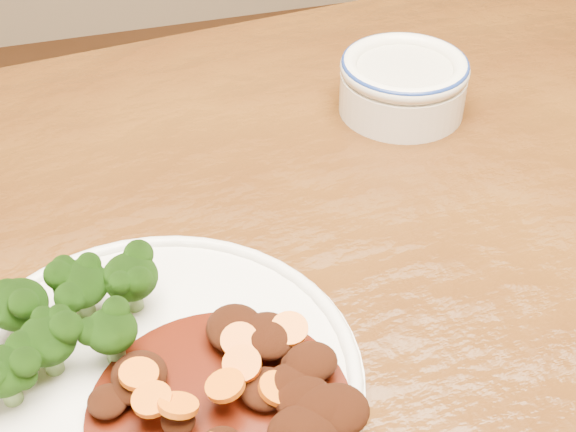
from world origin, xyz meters
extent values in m
cube|color=#57310F|center=(0.00, 0.00, 0.73)|extent=(1.59, 1.07, 0.04)
cylinder|color=white|center=(-0.20, -0.07, 0.76)|extent=(0.29, 0.29, 0.01)
torus|color=white|center=(-0.20, -0.07, 0.76)|extent=(0.29, 0.29, 0.01)
cylinder|color=#628745|center=(-0.22, -0.05, 0.77)|extent=(0.01, 0.01, 0.02)
ellipsoid|color=black|center=(-0.22, -0.05, 0.79)|extent=(0.04, 0.04, 0.03)
cylinder|color=#628745|center=(-0.28, -0.01, 0.77)|extent=(0.01, 0.01, 0.02)
ellipsoid|color=black|center=(-0.28, -0.01, 0.79)|extent=(0.04, 0.04, 0.03)
cylinder|color=#628745|center=(-0.20, 0.00, 0.77)|extent=(0.01, 0.01, 0.02)
ellipsoid|color=black|center=(-0.20, 0.00, 0.79)|extent=(0.04, 0.04, 0.03)
cylinder|color=#628745|center=(-0.23, 0.00, 0.77)|extent=(0.01, 0.01, 0.02)
ellipsoid|color=black|center=(-0.23, 0.00, 0.79)|extent=(0.04, 0.04, 0.03)
cylinder|color=#628745|center=(-0.29, -0.06, 0.77)|extent=(0.01, 0.01, 0.02)
ellipsoid|color=black|center=(-0.29, -0.06, 0.79)|extent=(0.04, 0.04, 0.03)
cylinder|color=#628745|center=(-0.26, -0.05, 0.77)|extent=(0.01, 0.01, 0.02)
ellipsoid|color=black|center=(-0.26, -0.05, 0.79)|extent=(0.04, 0.04, 0.03)
cylinder|color=#421207|center=(-0.16, -0.11, 0.76)|extent=(0.17, 0.17, 0.00)
ellipsoid|color=black|center=(-0.10, -0.10, 0.78)|extent=(0.03, 0.03, 0.02)
ellipsoid|color=black|center=(-0.23, -0.09, 0.77)|extent=(0.03, 0.03, 0.01)
ellipsoid|color=black|center=(-0.12, -0.07, 0.78)|extent=(0.04, 0.04, 0.02)
ellipsoid|color=black|center=(-0.14, -0.06, 0.78)|extent=(0.04, 0.04, 0.02)
ellipsoid|color=black|center=(-0.11, -0.13, 0.78)|extent=(0.04, 0.04, 0.02)
ellipsoid|color=black|center=(-0.21, -0.09, 0.78)|extent=(0.03, 0.03, 0.01)
ellipsoid|color=black|center=(-0.21, -0.08, 0.78)|extent=(0.04, 0.04, 0.02)
ellipsoid|color=black|center=(-0.12, -0.15, 0.78)|extent=(0.04, 0.04, 0.02)
ellipsoid|color=black|center=(-0.19, -0.12, 0.78)|extent=(0.02, 0.02, 0.01)
ellipsoid|color=black|center=(-0.20, -0.08, 0.77)|extent=(0.02, 0.03, 0.01)
ellipsoid|color=black|center=(-0.11, -0.11, 0.78)|extent=(0.04, 0.03, 0.02)
ellipsoid|color=black|center=(-0.10, -0.14, 0.78)|extent=(0.04, 0.04, 0.02)
ellipsoid|color=black|center=(-0.10, -0.10, 0.78)|extent=(0.04, 0.03, 0.02)
ellipsoid|color=black|center=(-0.13, -0.11, 0.77)|extent=(0.03, 0.03, 0.02)
ellipsoid|color=black|center=(-0.09, -0.14, 0.78)|extent=(0.04, 0.04, 0.02)
cylinder|color=orange|center=(-0.16, -0.11, 0.79)|extent=(0.04, 0.04, 0.01)
cylinder|color=orange|center=(-0.14, -0.10, 0.79)|extent=(0.04, 0.04, 0.02)
cylinder|color=orange|center=(-0.14, -0.07, 0.78)|extent=(0.03, 0.03, 0.01)
cylinder|color=orange|center=(-0.19, -0.12, 0.79)|extent=(0.03, 0.03, 0.02)
cylinder|color=orange|center=(-0.10, -0.07, 0.79)|extent=(0.03, 0.03, 0.01)
cylinder|color=orange|center=(-0.21, -0.09, 0.79)|extent=(0.04, 0.04, 0.01)
cylinder|color=orange|center=(-0.20, -0.11, 0.79)|extent=(0.03, 0.03, 0.01)
cylinder|color=orange|center=(-0.12, -0.12, 0.78)|extent=(0.03, 0.03, 0.01)
cylinder|color=white|center=(0.10, 0.21, 0.77)|extent=(0.13, 0.13, 0.04)
cylinder|color=beige|center=(0.10, 0.21, 0.80)|extent=(0.10, 0.10, 0.01)
torus|color=white|center=(0.10, 0.21, 0.80)|extent=(0.13, 0.13, 0.02)
torus|color=navy|center=(0.10, 0.21, 0.80)|extent=(0.13, 0.13, 0.01)
camera|label=1|loc=(-0.21, -0.43, 1.19)|focal=50.00mm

